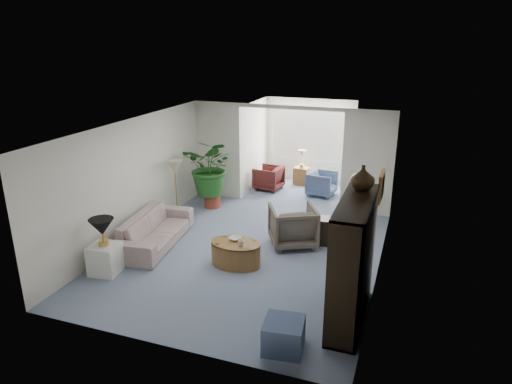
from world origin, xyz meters
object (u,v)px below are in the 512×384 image
at_px(sunroom_chair_maroon, 268,178).
at_px(sunroom_table, 301,176).
at_px(end_table, 105,259).
at_px(framed_picture, 382,187).
at_px(table_lamp, 102,227).
at_px(ottoman, 284,335).
at_px(coffee_cup, 241,243).
at_px(sunroom_chair_blue, 322,184).
at_px(wingback_chair, 293,226).
at_px(floor_lamp, 175,166).
at_px(plant_pot, 212,201).
at_px(coffee_table, 236,254).
at_px(entertainment_cabinet, 352,262).
at_px(side_table_dark, 330,231).
at_px(coffee_bowl, 235,239).
at_px(sofa, 155,230).
at_px(cabinet_urn, 363,178).

height_order(sunroom_chair_maroon, sunroom_table, sunroom_chair_maroon).
bearing_deg(end_table, sunroom_chair_maroon, 77.17).
height_order(framed_picture, end_table, framed_picture).
distance_m(table_lamp, ottoman, 3.81).
xyz_separation_m(coffee_cup, sunroom_chair_blue, (0.53, 4.55, -0.18)).
distance_m(wingback_chair, ottoman, 3.35).
height_order(framed_picture, floor_lamp, framed_picture).
height_order(framed_picture, sunroom_table, framed_picture).
bearing_deg(plant_pot, framed_picture, -28.84).
distance_m(coffee_table, entertainment_cabinet, 2.58).
xyz_separation_m(end_table, coffee_cup, (2.23, 0.97, 0.23)).
height_order(framed_picture, wingback_chair, framed_picture).
bearing_deg(side_table_dark, coffee_table, -134.33).
xyz_separation_m(table_lamp, coffee_table, (2.08, 1.07, -0.67)).
distance_m(sunroom_chair_blue, sunroom_chair_maroon, 1.50).
distance_m(end_table, wingback_chair, 3.64).
height_order(framed_picture, coffee_bowl, framed_picture).
xyz_separation_m(coffee_bowl, wingback_chair, (0.81, 1.10, -0.06)).
relative_size(ottoman, sunroom_chair_maroon, 0.74).
height_order(sofa, cabinet_urn, cabinet_urn).
relative_size(sunroom_chair_maroon, sunroom_table, 1.44).
xyz_separation_m(ottoman, plant_pot, (-3.24, 4.71, -0.05)).
relative_size(coffee_bowl, sunroom_chair_maroon, 0.30).
xyz_separation_m(coffee_bowl, sunroom_table, (-0.02, 5.10, -0.23)).
height_order(floor_lamp, plant_pot, floor_lamp).
relative_size(coffee_cup, ottoman, 0.21).
xyz_separation_m(floor_lamp, cabinet_urn, (4.43, -2.24, 0.83)).
xyz_separation_m(wingback_chair, sunroom_chair_blue, (-0.09, 3.25, -0.09)).
bearing_deg(coffee_cup, sunroom_chair_maroon, 102.07).
xyz_separation_m(coffee_table, sunroom_chair_blue, (0.68, 4.45, 0.10)).
height_order(ottoman, plant_pot, ottoman).
relative_size(coffee_table, wingback_chair, 1.05).
relative_size(cabinet_urn, plant_pot, 0.93).
height_order(coffee_cup, sunroom_chair_maroon, sunroom_chair_maroon).
xyz_separation_m(cabinet_urn, ottoman, (-0.72, -1.53, -1.87)).
relative_size(floor_lamp, wingback_chair, 0.40).
height_order(framed_picture, table_lamp, framed_picture).
height_order(table_lamp, sunroom_chair_maroon, table_lamp).
xyz_separation_m(entertainment_cabinet, sunroom_chair_blue, (-1.58, 5.47, -0.62)).
distance_m(coffee_table, coffee_cup, 0.33).
xyz_separation_m(framed_picture, end_table, (-4.57, -1.42, -1.43)).
bearing_deg(coffee_cup, sunroom_table, 92.42).
height_order(entertainment_cabinet, sunroom_table, entertainment_cabinet).
bearing_deg(sunroom_table, coffee_bowl, -89.73).
relative_size(framed_picture, plant_pot, 1.25).
height_order(coffee_bowl, side_table_dark, side_table_dark).
distance_m(sofa, ottoman, 4.14).
relative_size(table_lamp, coffee_bowl, 2.03).
bearing_deg(table_lamp, coffee_cup, 23.52).
xyz_separation_m(plant_pot, sunroom_chair_maroon, (0.88, 1.79, 0.17)).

